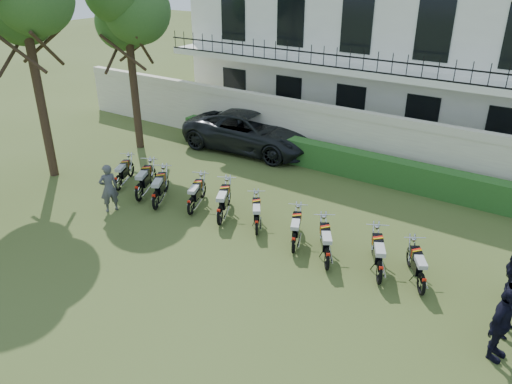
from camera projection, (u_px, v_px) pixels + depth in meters
ground at (244, 265)px, 13.50m from camera, size 100.00×100.00×0.00m
perimeter_wall at (363, 141)px, 19.00m from camera, size 30.00×0.35×2.30m
hedge at (379, 169)px, 18.18m from camera, size 18.00×0.60×1.00m
building at (421, 50)px, 22.37m from camera, size 20.40×9.60×7.40m
tree_west_near at (126, 3)px, 19.19m from camera, size 3.40×3.20×7.90m
motorcycle_0 at (118, 179)px, 17.51m from camera, size 0.90×1.65×0.98m
motorcycle_1 at (139, 188)px, 16.73m from camera, size 0.97×1.84×1.08m
motorcycle_2 at (155, 196)px, 16.17m from camera, size 1.06×1.77×1.08m
motorcycle_3 at (191, 202)px, 15.87m from camera, size 0.84×1.74×1.00m
motorcycle_4 at (220, 211)px, 15.25m from camera, size 1.00×1.83×1.09m
motorcycle_5 at (257, 222)px, 14.73m from camera, size 1.04×1.49×0.95m
motorcycle_6 at (294, 239)px, 13.83m from camera, size 0.86×1.67×0.98m
motorcycle_7 at (327, 254)px, 13.08m from camera, size 1.08×1.66×1.03m
motorcycle_8 at (380, 268)px, 12.51m from camera, size 0.99×1.77×1.05m
motorcycle_9 at (422, 279)px, 12.12m from camera, size 0.98×1.58×0.98m
suv at (251, 132)px, 21.12m from camera, size 5.97×3.09×1.61m
inspector at (109, 188)px, 16.00m from camera, size 0.60×0.70×1.62m
officer_2 at (501, 324)px, 10.05m from camera, size 0.65×1.07×1.70m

